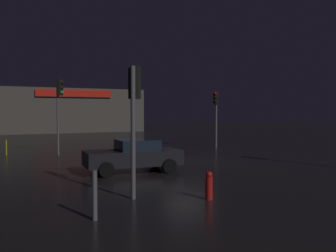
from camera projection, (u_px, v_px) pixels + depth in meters
ground_plane at (187, 162)px, 19.64m from camera, size 120.00×120.00×0.00m
store_building at (69, 111)px, 48.47m from camera, size 18.36×7.05×5.51m
traffic_signal_main at (59, 100)px, 22.45m from camera, size 0.42×0.42×4.58m
traffic_signal_opposite at (134, 105)px, 11.34m from camera, size 0.41×0.43×4.05m
traffic_signal_cross_right at (216, 108)px, 26.95m from camera, size 0.42×0.42×4.13m
car_near at (134, 155)px, 16.34m from camera, size 4.28×2.20×1.43m
fire_hydrant at (209, 186)px, 11.23m from camera, size 0.22×0.22×0.87m
bollard_kerb_a at (6, 148)px, 22.53m from camera, size 0.08×0.08×0.94m
bollard_kerb_b at (95, 195)px, 9.10m from camera, size 0.13×0.13×1.23m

